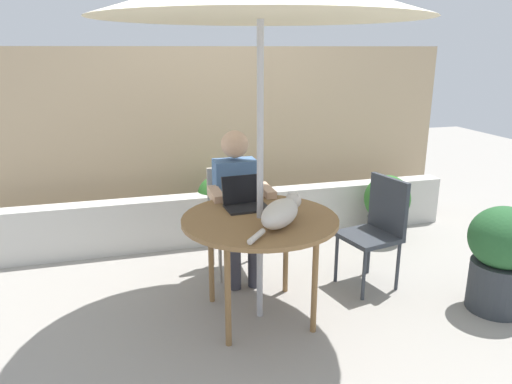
% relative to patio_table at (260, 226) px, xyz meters
% --- Properties ---
extents(ground_plane, '(14.00, 14.00, 0.00)m').
position_rel_patio_table_xyz_m(ground_plane, '(0.00, 0.00, -0.69)').
color(ground_plane, gray).
extents(fence_back, '(5.34, 0.08, 1.86)m').
position_rel_patio_table_xyz_m(fence_back, '(0.00, 2.04, 0.24)').
color(fence_back, tan).
rests_on(fence_back, ground).
extents(planter_wall_low, '(4.81, 0.20, 0.49)m').
position_rel_patio_table_xyz_m(planter_wall_low, '(0.00, 1.44, -0.44)').
color(planter_wall_low, beige).
rests_on(planter_wall_low, ground).
extents(patio_table, '(1.06, 1.06, 0.75)m').
position_rel_patio_table_xyz_m(patio_table, '(0.00, 0.00, 0.00)').
color(patio_table, olive).
rests_on(patio_table, ground).
extents(chair_occupied, '(0.40, 0.40, 0.88)m').
position_rel_patio_table_xyz_m(chair_occupied, '(0.00, 0.83, -0.17)').
color(chair_occupied, '#B2A899').
rests_on(chair_occupied, ground).
extents(chair_empty, '(0.48, 0.48, 0.88)m').
position_rel_patio_table_xyz_m(chair_empty, '(1.03, 0.23, -0.17)').
color(chair_empty, '#33383F').
rests_on(chair_empty, ground).
extents(person_seated, '(0.48, 0.48, 1.22)m').
position_rel_patio_table_xyz_m(person_seated, '(0.00, 0.67, -0.00)').
color(person_seated, '#4C72A5').
rests_on(person_seated, ground).
extents(laptop, '(0.32, 0.27, 0.21)m').
position_rel_patio_table_xyz_m(laptop, '(-0.04, 0.25, 0.12)').
color(laptop, black).
rests_on(laptop, patio_table).
extents(cat, '(0.49, 0.49, 0.17)m').
position_rel_patio_table_xyz_m(cat, '(0.09, -0.17, 0.14)').
color(cat, silver).
rests_on(cat, patio_table).
extents(potted_plant_near_fence, '(0.34, 0.34, 0.63)m').
position_rel_patio_table_xyz_m(potted_plant_near_fence, '(-0.03, 1.55, -0.34)').
color(potted_plant_near_fence, '#595654').
rests_on(potted_plant_near_fence, ground).
extents(potted_plant_by_chair, '(0.45, 0.45, 0.65)m').
position_rel_patio_table_xyz_m(potted_plant_by_chair, '(1.61, 1.06, -0.34)').
color(potted_plant_by_chair, '#595654').
rests_on(potted_plant_by_chair, ground).
extents(potted_plant_corner, '(0.48, 0.48, 0.79)m').
position_rel_patio_table_xyz_m(potted_plant_corner, '(1.69, -0.37, -0.26)').
color(potted_plant_corner, '#33383D').
rests_on(potted_plant_corner, ground).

